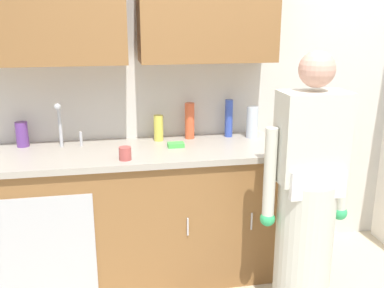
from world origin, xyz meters
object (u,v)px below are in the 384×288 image
person_at_sink (306,211)px  bottle_dish_liquid (229,118)px  cup_by_sink (125,153)px  bottle_soap (158,128)px  sink (66,155)px  bottle_water_tall (190,121)px  bottle_cleaner_spray (22,134)px  sponge (176,145)px  bottle_water_short (252,122)px

person_at_sink → bottle_dish_liquid: 0.95m
cup_by_sink → bottle_soap: bearing=58.1°
bottle_dish_liquid → cup_by_sink: size_ratio=3.36×
sink → bottle_water_tall: size_ratio=1.92×
bottle_cleaner_spray → sponge: (1.02, -0.20, -0.07)m
sink → bottle_dish_liquid: sink is taller
person_at_sink → bottle_cleaner_spray: person_at_sink is taller
bottle_cleaner_spray → sink: bearing=-33.9°
bottle_water_tall → bottle_soap: bearing=-175.0°
cup_by_sink → bottle_dish_liquid: bearing=28.8°
bottle_soap → sponge: (0.10, -0.19, -0.08)m
person_at_sink → bottle_cleaner_spray: 1.93m
person_at_sink → cup_by_sink: person_at_sink is taller
bottle_water_tall → sponge: (-0.13, -0.21, -0.12)m
bottle_soap → bottle_cleaner_spray: bottle_soap is taller
bottle_dish_liquid → sponge: bearing=-154.2°
sink → bottle_soap: bearing=16.3°
bottle_water_short → cup_by_sink: bottle_water_short is taller
sink → person_at_sink: bearing=-24.0°
bottle_water_tall → person_at_sink: bearing=-56.5°
bottle_water_tall → bottle_soap: bottle_water_tall is taller
sink → bottle_water_tall: 0.89m
bottle_water_tall → bottle_cleaner_spray: size_ratio=1.52×
sponge → bottle_water_tall: bearing=57.3°
cup_by_sink → sponge: size_ratio=0.74×
sink → bottle_cleaner_spray: (-0.30, 0.20, 0.10)m
person_at_sink → bottle_water_tall: size_ratio=6.22×
sink → bottle_cleaner_spray: bearing=146.1°
sink → bottle_water_short: size_ratio=2.16×
bottle_water_short → cup_by_sink: (-0.93, -0.37, -0.07)m
sink → bottle_water_tall: sink is taller
bottle_soap → bottle_cleaner_spray: (-0.93, 0.02, -0.01)m
person_at_sink → sponge: size_ratio=14.73×
sponge → sink: bearing=179.7°
bottle_water_tall → bottle_cleaner_spray: bearing=-179.9°
bottle_cleaner_spray → sponge: bearing=-11.3°
bottle_water_tall → sponge: 0.27m
bottle_dish_liquid → sponge: 0.49m
cup_by_sink → sponge: bearing=32.3°
bottle_water_tall → bottle_soap: size_ratio=1.42×
person_at_sink → bottle_water_tall: (-0.55, 0.83, 0.38)m
sink → person_at_sink: size_ratio=0.31×
sink → bottle_dish_liquid: 1.18m
bottle_water_tall → bottle_water_short: bearing=-7.8°
bottle_dish_liquid → bottle_cleaner_spray: 1.45m
sink → bottle_soap: 0.66m
sink → bottle_dish_liquid: bearing=9.9°
bottle_dish_liquid → bottle_soap: (-0.52, -0.02, -0.05)m
cup_by_sink → bottle_cleaner_spray: bearing=147.8°
bottle_water_short → bottle_dish_liquid: bottle_dish_liquid is taller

